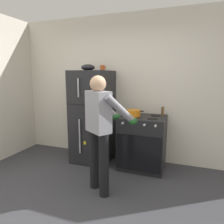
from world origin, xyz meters
TOP-DOWN VIEW (x-y plane):
  - ground at (0.00, 0.00)m, footprint 8.00×8.00m
  - kitchen_wall_back at (0.00, 1.95)m, footprint 6.00×0.10m
  - refrigerator at (-0.51, 1.57)m, footprint 0.68×0.72m
  - stove_range at (0.43, 1.56)m, footprint 0.76×0.67m
  - person_cook at (0.05, 0.63)m, footprint 0.69×0.74m
  - red_pot at (0.27, 1.52)m, footprint 0.35×0.25m
  - coffee_mug at (-0.33, 1.62)m, footprint 0.11×0.08m
  - pepper_mill at (0.73, 1.77)m, footprint 0.05×0.05m
  - mixing_bowl at (-0.59, 1.57)m, footprint 0.25×0.25m

SIDE VIEW (x-z plane):
  - ground at x=0.00m, z-range 0.00..0.00m
  - stove_range at x=0.43m, z-range 0.00..0.91m
  - refrigerator at x=-0.51m, z-range 0.00..1.68m
  - person_cook at x=0.05m, z-range 0.16..1.76m
  - red_pot at x=0.27m, z-range 0.91..1.02m
  - pepper_mill at x=0.73m, z-range 0.91..1.07m
  - kitchen_wall_back at x=0.00m, z-range 0.00..2.70m
  - coffee_mug at x=-0.33m, z-range 1.68..1.78m
  - mixing_bowl at x=-0.59m, z-range 1.68..1.79m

